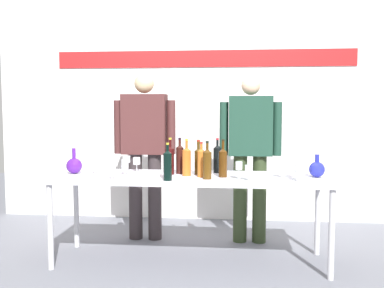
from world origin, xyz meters
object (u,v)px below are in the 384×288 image
at_px(wine_bottle_4, 217,158).
at_px(wine_glass_left_2, 125,164).
at_px(wine_bottle_5, 168,164).
at_px(display_table, 190,182).
at_px(wine_bottle_1, 180,158).
at_px(wine_bottle_3, 207,163).
at_px(wine_bottle_2, 201,162).
at_px(wine_bottle_6, 170,159).
at_px(wine_glass_left_4, 137,161).
at_px(wine_glass_right_0, 239,166).
at_px(wine_glass_left_0, 127,159).
at_px(presenter_left, 145,144).
at_px(wine_glass_right_2, 299,169).
at_px(wine_glass_right_4, 283,166).
at_px(wine_glass_left_1, 95,163).
at_px(decanter_blue_left, 74,165).
at_px(wine_glass_right_5, 296,166).
at_px(wine_bottle_8, 187,161).
at_px(wine_bottle_0, 198,160).
at_px(wine_glass_left_3, 112,167).
at_px(wine_glass_right_1, 297,165).
at_px(wine_glass_right_3, 249,170).
at_px(presenter_right, 250,147).
at_px(decanter_blue_right, 317,169).

distance_m(wine_bottle_4, wine_glass_left_2, 0.85).
bearing_deg(wine_bottle_5, wine_glass_left_2, 149.72).
height_order(display_table, wine_bottle_1, wine_bottle_1).
bearing_deg(wine_bottle_4, wine_bottle_3, -100.33).
bearing_deg(display_table, wine_bottle_2, -31.01).
distance_m(wine_bottle_6, wine_glass_left_4, 0.37).
distance_m(wine_bottle_1, wine_glass_right_0, 0.60).
height_order(wine_bottle_3, wine_glass_left_0, wine_bottle_3).
height_order(presenter_left, wine_glass_right_2, presenter_left).
distance_m(display_table, wine_glass_right_4, 0.82).
bearing_deg(presenter_left, wine_glass_left_1, -116.00).
relative_size(decanter_blue_left, wine_glass_left_1, 1.66).
xyz_separation_m(decanter_blue_left, wine_glass_right_5, (1.96, -0.16, 0.04)).
bearing_deg(wine_bottle_8, wine_glass_left_0, 156.11).
bearing_deg(wine_bottle_0, wine_bottle_8, -141.78).
height_order(display_table, wine_glass_left_3, wine_glass_left_3).
relative_size(wine_bottle_5, wine_glass_left_3, 2.02).
bearing_deg(wine_bottle_5, wine_glass_right_1, 12.38).
bearing_deg(wine_bottle_8, wine_bottle_1, 122.84).
relative_size(wine_glass_left_1, wine_glass_right_4, 0.96).
xyz_separation_m(wine_bottle_3, wine_bottle_5, (-0.32, -0.11, -0.00)).
bearing_deg(wine_glass_right_2, wine_bottle_3, 173.86).
xyz_separation_m(wine_bottle_1, wine_glass_left_0, (-0.53, 0.15, -0.03)).
height_order(display_table, wine_bottle_4, wine_bottle_4).
height_order(wine_bottle_3, wine_glass_left_4, wine_bottle_3).
relative_size(display_table, wine_glass_right_5, 15.40).
relative_size(wine_bottle_4, wine_bottle_8, 0.98).
bearing_deg(wine_glass_right_3, decanter_blue_left, 171.20).
distance_m(presenter_right, wine_glass_right_5, 0.87).
relative_size(wine_bottle_2, wine_glass_left_1, 2.18).
bearing_deg(presenter_right, wine_bottle_4, -125.47).
height_order(wine_bottle_8, wine_glass_right_0, wine_bottle_8).
distance_m(wine_glass_left_1, wine_glass_right_3, 1.38).
relative_size(decanter_blue_right, wine_bottle_6, 0.60).
relative_size(presenter_right, wine_glass_left_2, 11.77).
bearing_deg(presenter_left, wine_glass_right_2, -31.83).
height_order(wine_glass_left_1, wine_glass_right_1, wine_glass_right_1).
distance_m(wine_bottle_2, wine_glass_left_0, 0.82).
relative_size(decanter_blue_left, wine_bottle_3, 0.72).
xyz_separation_m(wine_glass_left_2, wine_glass_right_2, (1.49, -0.22, 0.00)).
bearing_deg(wine_glass_right_0, wine_glass_right_2, -10.18).
bearing_deg(wine_bottle_5, wine_glass_right_2, 1.41).
xyz_separation_m(presenter_right, wine_glass_left_0, (-1.19, -0.38, -0.09)).
bearing_deg(wine_glass_left_4, presenter_right, 22.51).
height_order(display_table, wine_glass_right_1, wine_glass_right_1).
bearing_deg(wine_bottle_1, presenter_left, 129.30).
height_order(decanter_blue_right, wine_glass_right_4, decanter_blue_right).
bearing_deg(wine_glass_left_0, wine_bottle_0, -15.28).
distance_m(wine_bottle_0, wine_glass_right_1, 0.86).
bearing_deg(wine_glass_right_3, wine_glass_right_0, 142.47).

